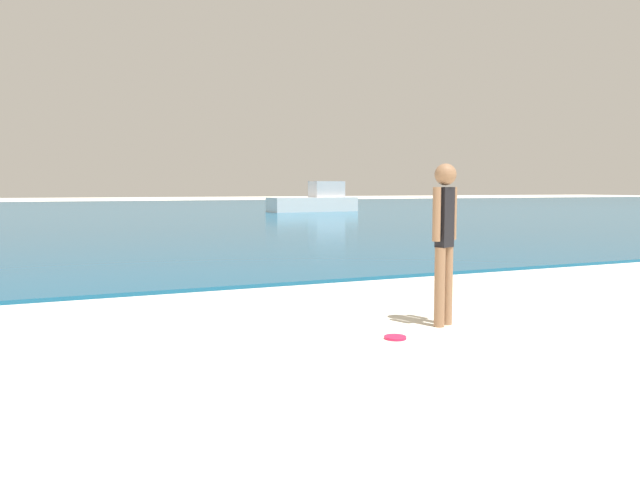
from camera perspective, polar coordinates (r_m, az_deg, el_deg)
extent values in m
cube|color=#14567F|center=(38.62, -18.64, 2.57)|extent=(160.00, 60.00, 0.06)
cylinder|color=#936B4C|center=(6.55, 11.30, -4.43)|extent=(0.11, 0.11, 0.86)
cylinder|color=#936B4C|center=(6.68, 12.00, -4.26)|extent=(0.11, 0.11, 0.86)
cube|color=black|center=(6.54, 11.77, 2.14)|extent=(0.23, 0.19, 0.64)
sphere|color=#936B4C|center=(6.53, 11.84, 6.12)|extent=(0.23, 0.23, 0.23)
cylinder|color=#936B4C|center=(6.40, 11.02, 2.42)|extent=(0.09, 0.09, 0.57)
cylinder|color=#936B4C|center=(6.67, 12.50, 2.49)|extent=(0.09, 0.09, 0.57)
cylinder|color=#E51E4C|center=(6.05, 7.16, -9.18)|extent=(0.22, 0.22, 0.03)
cube|color=white|center=(35.98, -0.73, 3.40)|extent=(5.46, 2.13, 0.86)
cube|color=silver|center=(36.41, 0.63, 4.85)|extent=(2.01, 1.35, 0.96)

